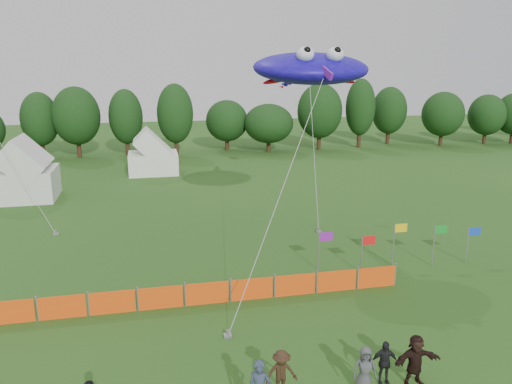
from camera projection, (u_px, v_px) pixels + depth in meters
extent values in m
cylinder|color=#382314|center=(43.00, 147.00, 55.93)|extent=(0.50, 0.50, 2.38)
ellipsoid|color=black|center=(40.00, 119.00, 55.15)|extent=(4.09, 4.09, 5.35)
cylinder|color=#382314|center=(79.00, 146.00, 55.95)|extent=(0.50, 0.50, 2.57)
ellipsoid|color=black|center=(76.00, 116.00, 55.11)|extent=(5.20, 5.20, 5.79)
cylinder|color=#382314|center=(128.00, 145.00, 57.00)|extent=(0.50, 0.50, 2.46)
ellipsoid|color=black|center=(126.00, 117.00, 56.20)|extent=(3.78, 3.78, 5.55)
cylinder|color=#382314|center=(176.00, 144.00, 56.78)|extent=(0.50, 0.50, 2.66)
ellipsoid|color=black|center=(175.00, 114.00, 55.91)|extent=(4.05, 4.05, 5.99)
cylinder|color=#382314|center=(227.00, 142.00, 60.63)|extent=(0.50, 0.50, 1.98)
ellipsoid|color=black|center=(227.00, 121.00, 59.99)|extent=(5.06, 5.06, 4.46)
cylinder|color=#382314|center=(269.00, 144.00, 59.76)|extent=(0.50, 0.50, 1.86)
ellipsoid|color=black|center=(269.00, 123.00, 59.16)|extent=(5.86, 5.86, 4.18)
cylinder|color=#382314|center=(319.00, 139.00, 60.80)|extent=(0.50, 0.50, 2.62)
ellipsoid|color=black|center=(320.00, 111.00, 59.94)|extent=(5.41, 5.41, 5.89)
cylinder|color=#382314|center=(359.00, 136.00, 62.50)|extent=(0.50, 0.50, 2.78)
ellipsoid|color=black|center=(360.00, 107.00, 61.59)|extent=(3.67, 3.67, 6.26)
cylinder|color=#382314|center=(388.00, 135.00, 65.34)|extent=(0.50, 0.50, 2.42)
ellipsoid|color=black|center=(389.00, 110.00, 64.56)|extent=(4.46, 4.46, 5.44)
cylinder|color=#382314|center=(441.00, 137.00, 64.02)|extent=(0.50, 0.50, 2.24)
ellipsoid|color=black|center=(443.00, 114.00, 63.29)|extent=(5.26, 5.26, 5.03)
cylinder|color=#382314|center=(485.00, 136.00, 65.38)|extent=(0.50, 0.50, 2.10)
ellipsoid|color=black|center=(487.00, 115.00, 64.69)|extent=(4.74, 4.74, 4.73)
cylinder|color=#382314|center=(512.00, 135.00, 65.71)|extent=(0.50, 0.50, 2.16)
cube|color=silver|center=(27.00, 184.00, 38.65)|extent=(4.31, 4.31, 2.37)
cube|color=white|center=(153.00, 163.00, 47.72)|extent=(4.58, 3.66, 2.01)
cube|color=#F64B0D|center=(10.00, 312.00, 20.12)|extent=(1.90, 0.06, 1.00)
cube|color=#F64B0D|center=(62.00, 307.00, 20.53)|extent=(1.90, 0.06, 1.00)
cube|color=#F64B0D|center=(112.00, 302.00, 20.95)|extent=(1.90, 0.06, 1.00)
cube|color=#F64B0D|center=(161.00, 298.00, 21.36)|extent=(1.90, 0.06, 1.00)
cube|color=#F64B0D|center=(207.00, 293.00, 21.77)|extent=(1.90, 0.06, 1.00)
cube|color=#F64B0D|center=(252.00, 289.00, 22.19)|extent=(1.90, 0.06, 1.00)
cube|color=#F64B0D|center=(295.00, 285.00, 22.60)|extent=(1.90, 0.06, 1.00)
cube|color=#F64B0D|center=(336.00, 281.00, 23.02)|extent=(1.90, 0.06, 1.00)
cube|color=#F64B0D|center=(377.00, 277.00, 23.43)|extent=(1.90, 0.06, 1.00)
cylinder|color=gray|center=(319.00, 252.00, 25.19)|extent=(0.06, 0.06, 2.02)
cube|color=purple|center=(326.00, 237.00, 25.07)|extent=(0.70, 0.02, 0.45)
cylinder|color=gray|center=(361.00, 255.00, 24.97)|extent=(0.06, 0.06, 1.91)
cube|color=red|center=(369.00, 240.00, 24.86)|extent=(0.70, 0.02, 0.45)
cylinder|color=gray|center=(393.00, 245.00, 25.83)|extent=(0.06, 0.06, 2.25)
cube|color=yellow|center=(401.00, 228.00, 25.68)|extent=(0.70, 0.02, 0.45)
cylinder|color=gray|center=(433.00, 246.00, 25.78)|extent=(0.06, 0.06, 2.19)
cube|color=#148C26|center=(441.00, 229.00, 25.64)|extent=(0.70, 0.02, 0.45)
cylinder|color=gray|center=(467.00, 245.00, 26.26)|extent=(0.06, 0.06, 1.92)
cube|color=blue|center=(475.00, 232.00, 26.15)|extent=(0.70, 0.02, 0.45)
imported|color=#312013|center=(281.00, 374.00, 15.64)|extent=(1.04, 0.61, 1.59)
imported|color=black|center=(384.00, 362.00, 16.29)|extent=(0.94, 0.50, 1.52)
imported|color=#444549|center=(365.00, 369.00, 15.90)|extent=(0.83, 0.62, 1.55)
imported|color=black|center=(415.00, 360.00, 16.22)|extent=(1.64, 0.58, 1.75)
ellipsoid|color=#200EC8|center=(311.00, 68.00, 26.56)|extent=(6.57, 5.13, 2.22)
sphere|color=white|center=(305.00, 54.00, 24.92)|extent=(0.89, 0.89, 0.89)
sphere|color=white|center=(335.00, 54.00, 25.25)|extent=(0.89, 0.89, 0.89)
ellipsoid|color=red|center=(279.00, 80.00, 26.56)|extent=(1.86, 0.82, 0.29)
ellipsoid|color=red|center=(339.00, 79.00, 27.26)|extent=(1.86, 0.82, 0.29)
cube|color=purple|center=(327.00, 73.00, 24.31)|extent=(0.37, 0.96, 0.70)
cylinder|color=#A5A5A5|center=(282.00, 190.00, 21.95)|extent=(6.16, 6.97, 9.72)
cube|color=gray|center=(228.00, 336.00, 19.23)|extent=(0.30, 0.30, 0.10)
cube|color=white|center=(309.00, 71.00, 36.59)|extent=(1.15, 0.32, 1.15)
cylinder|color=#A5A5A5|center=(314.00, 145.00, 33.90)|extent=(1.73, 7.91, 9.73)
cube|color=gray|center=(319.00, 231.00, 31.19)|extent=(0.30, 0.30, 0.10)
cylinder|color=#A5A5A5|center=(1.00, 144.00, 31.92)|extent=(6.76, 6.78, 10.46)
cube|color=gray|center=(56.00, 234.00, 30.71)|extent=(0.30, 0.30, 0.10)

